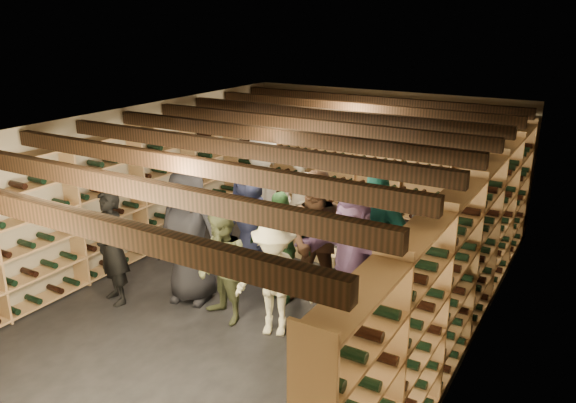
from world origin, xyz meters
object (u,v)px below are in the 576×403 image
(person_3, at_px, (274,278))
(person_6, at_px, (249,221))
(crate_loose, at_px, (327,256))
(person_2, at_px, (223,268))
(person_9, at_px, (263,193))
(person_10, at_px, (280,246))
(crate_stack_left, at_px, (304,236))
(person_1, at_px, (112,247))
(person_0, at_px, (189,236))
(person_11, at_px, (351,258))
(person_12, at_px, (426,272))
(person_4, at_px, (374,239))
(person_8, at_px, (319,240))
(crate_stack_right, at_px, (358,251))
(person_7, at_px, (301,206))

(person_3, bearing_deg, person_6, 115.14)
(crate_loose, relative_size, person_2, 0.34)
(person_2, xyz_separation_m, person_9, (-0.91, 2.33, 0.21))
(person_10, bearing_deg, person_6, 146.91)
(crate_stack_left, relative_size, person_1, 0.42)
(person_0, bearing_deg, person_11, 4.04)
(person_3, xyz_separation_m, person_12, (1.61, 0.81, 0.15))
(person_9, distance_m, person_10, 1.89)
(person_4, xyz_separation_m, person_9, (-2.36, 0.92, 0.00))
(person_1, distance_m, person_6, 2.00)
(person_8, relative_size, person_11, 1.10)
(person_4, height_order, person_12, person_4)
(crate_stack_right, bearing_deg, person_0, -126.13)
(person_8, bearing_deg, crate_stack_right, 76.86)
(person_4, xyz_separation_m, person_8, (-0.62, -0.40, -0.01))
(person_1, distance_m, person_2, 1.63)
(person_0, height_order, person_7, person_0)
(person_9, height_order, person_10, person_9)
(person_9, height_order, person_11, person_9)
(person_9, bearing_deg, crate_loose, -3.34)
(person_10, bearing_deg, person_1, -150.86)
(person_0, height_order, person_8, person_8)
(crate_loose, distance_m, person_3, 2.38)
(person_7, height_order, person_10, person_7)
(person_11, xyz_separation_m, person_12, (0.96, 0.02, 0.04))
(person_2, bearing_deg, person_9, 130.87)
(person_8, distance_m, person_9, 2.19)
(crate_loose, bearing_deg, person_4, -39.07)
(person_4, relative_size, person_8, 1.01)
(person_0, relative_size, person_8, 1.00)
(crate_stack_left, bearing_deg, person_11, -44.89)
(crate_stack_right, distance_m, crate_loose, 0.53)
(crate_loose, xyz_separation_m, person_1, (-1.90, -2.67, 0.72))
(crate_loose, relative_size, person_7, 0.28)
(person_11, bearing_deg, crate_loose, 135.04)
(crate_loose, relative_size, person_6, 0.30)
(person_10, height_order, person_12, person_12)
(person_7, relative_size, person_9, 0.94)
(person_0, relative_size, person_6, 1.11)
(crate_loose, bearing_deg, crate_stack_right, 5.63)
(crate_stack_left, xyz_separation_m, person_2, (0.11, -2.33, 0.40))
(crate_stack_right, xyz_separation_m, person_7, (-0.93, -0.18, 0.64))
(person_1, bearing_deg, crate_stack_right, 68.64)
(person_6, xyz_separation_m, person_8, (1.34, -0.32, 0.09))
(person_2, relative_size, person_12, 0.83)
(person_3, xyz_separation_m, person_10, (-0.41, 0.81, 0.03))
(person_1, height_order, person_12, person_12)
(person_6, relative_size, person_9, 0.88)
(person_11, relative_size, person_12, 0.95)
(person_4, bearing_deg, person_0, -140.48)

